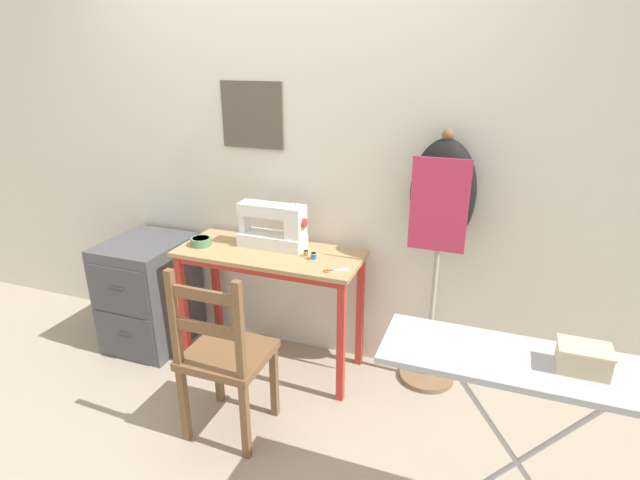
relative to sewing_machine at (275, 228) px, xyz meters
name	(u,v)px	position (x,y,z in m)	size (l,w,h in m)	color
ground_plane	(258,384)	(-0.01, -0.30, -0.88)	(14.00, 14.00, 0.00)	tan
wall_back	(288,154)	(-0.01, 0.22, 0.39)	(10.00, 0.07, 2.55)	silver
sewing_table	(269,270)	(-0.01, -0.08, -0.24)	(1.08, 0.45, 0.76)	tan
sewing_machine	(275,228)	(0.00, 0.00, 0.00)	(0.41, 0.16, 0.29)	white
fabric_bowl	(201,241)	(-0.43, -0.12, -0.10)	(0.12, 0.12, 0.05)	#56895B
scissors	(332,271)	(0.42, -0.21, -0.12)	(0.13, 0.10, 0.01)	silver
thread_spool_near_machine	(306,254)	(0.22, -0.07, -0.11)	(0.04, 0.04, 0.03)	orange
thread_spool_mid_table	(314,256)	(0.28, -0.10, -0.10)	(0.04, 0.04, 0.04)	#2875C1
wooden_chair	(224,357)	(0.04, -0.69, -0.44)	(0.40, 0.38, 0.94)	brown
filing_cabinet	(149,293)	(-0.88, -0.11, -0.53)	(0.47, 0.56, 0.72)	#4C4C51
dress_form	(441,207)	(0.92, 0.10, 0.19)	(0.34, 0.32, 1.48)	#846647
ironing_board	(533,374)	(1.38, -0.87, -0.08)	(1.04, 0.33, 0.86)	#ADB2B7
storage_box	(583,358)	(1.52, -0.87, 0.02)	(0.17, 0.12, 0.09)	beige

